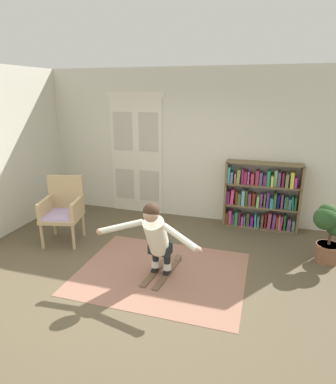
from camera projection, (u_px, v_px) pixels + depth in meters
The scene contains 9 objects.
ground_plane at pixel (146, 283), 4.37m from camera, with size 7.20×7.20×0.00m, color brown.
back_wall at pixel (192, 146), 6.31m from camera, with size 6.00×0.10×2.90m, color beige.
double_door at pixel (136, 154), 6.64m from camera, with size 1.22×0.05×2.45m.
rug at pixel (161, 272), 4.62m from camera, with size 2.33×1.85×0.01m, color #936552.
bookshelf at pixel (261, 198), 6.00m from camera, with size 1.35×0.30×1.25m.
wicker_chair at pixel (63, 208), 5.47m from camera, with size 0.73×0.73×1.10m.
potted_plant at pixel (330, 229), 4.75m from camera, with size 0.50×0.42×0.92m.
skis_pair at pixel (162, 270), 4.65m from camera, with size 0.36×0.93×0.07m.
person_skier at pixel (156, 235), 4.27m from camera, with size 1.43×0.68×1.07m.
Camera 1 is at (1.38, -3.55, 2.48)m, focal length 30.42 mm.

